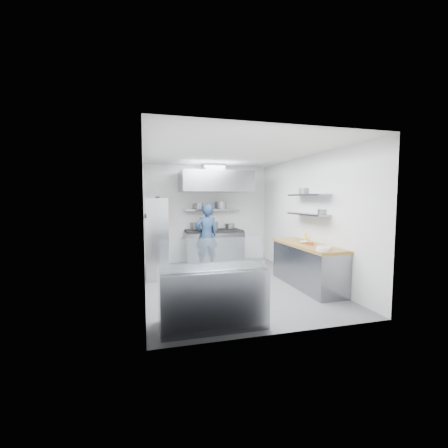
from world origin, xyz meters
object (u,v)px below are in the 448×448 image
object	(u,v)px
chef	(207,236)
wire_rack	(156,238)
gas_range	(214,248)
display_case	(212,297)

from	to	relation	value
chef	wire_rack	xyz separation A→B (m)	(-1.33, -0.68, 0.08)
chef	wire_rack	size ratio (longest dim) A/B	0.92
gas_range	chef	bearing A→B (deg)	-124.00
gas_range	display_case	size ratio (longest dim) A/B	1.07
wire_rack	chef	bearing A→B (deg)	26.96
gas_range	display_case	bearing A→B (deg)	-103.35
wire_rack	gas_range	bearing A→B (deg)	34.51
gas_range	chef	distance (m)	0.67
gas_range	chef	world-z (taller)	chef
chef	wire_rack	world-z (taller)	wire_rack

